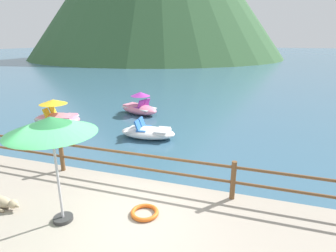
{
  "coord_description": "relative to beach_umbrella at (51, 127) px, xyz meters",
  "views": [
    {
      "loc": [
        2.74,
        -4.4,
        4.01
      ],
      "look_at": [
        -0.34,
        5.0,
        0.9
      ],
      "focal_mm": 29.74,
      "sensor_mm": 36.0,
      "label": 1
    }
  ],
  "objects": [
    {
      "name": "ground_plane",
      "position": [
        0.87,
        40.39,
        -2.45
      ],
      "size": [
        200.0,
        200.0,
        0.0
      ],
      "primitive_type": "plane",
      "color": "#38607A"
    },
    {
      "name": "dock_railing",
      "position": [
        0.87,
        1.94,
        -1.47
      ],
      "size": [
        23.92,
        0.12,
        0.95
      ],
      "color": "brown",
      "rests_on": "promenade_dock"
    },
    {
      "name": "beach_umbrella",
      "position": [
        0.0,
        0.0,
        0.0
      ],
      "size": [
        1.7,
        1.7,
        2.24
      ],
      "color": "#B2B2B7",
      "rests_on": "promenade_dock"
    },
    {
      "name": "dog_resting",
      "position": [
        -1.57,
        -0.02,
        -1.92
      ],
      "size": [
        1.08,
        0.41,
        0.26
      ],
      "color": "tan",
      "rests_on": "promenade_dock"
    },
    {
      "name": "life_ring",
      "position": [
        1.53,
        0.72,
        -2.0
      ],
      "size": [
        0.61,
        0.61,
        0.09
      ],
      "primitive_type": "torus",
      "color": "orange",
      "rests_on": "promenade_dock"
    },
    {
      "name": "pedal_boat_1",
      "position": [
        -2.58,
        9.75,
        -2.04
      ],
      "size": [
        2.57,
        1.83,
        1.25
      ],
      "color": "pink",
      "rests_on": "ground"
    },
    {
      "name": "pedal_boat_2",
      "position": [
        -5.49,
        6.57,
        -2.0
      ],
      "size": [
        2.43,
        1.76,
        1.27
      ],
      "color": "pink",
      "rests_on": "ground"
    },
    {
      "name": "pedal_boat_3",
      "position": [
        -0.64,
        6.29,
        -2.2
      ],
      "size": [
        2.39,
        1.36,
        0.81
      ],
      "color": "white",
      "rests_on": "ground"
    }
  ]
}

